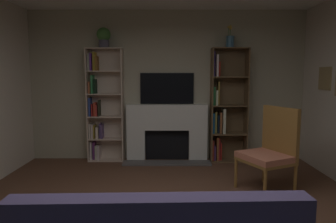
{
  "coord_description": "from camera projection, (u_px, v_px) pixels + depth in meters",
  "views": [
    {
      "loc": [
        0.02,
        -2.79,
        1.59
      ],
      "look_at": [
        0.0,
        1.22,
        1.12
      ],
      "focal_mm": 33.3,
      "sensor_mm": 36.0,
      "label": 1
    }
  ],
  "objects": [
    {
      "name": "wall_back_accent",
      "position": [
        168.0,
        86.0,
        5.85
      ],
      "size": [
        5.21,
        0.06,
        2.77
      ],
      "primitive_type": "cube",
      "color": "#AEA68E",
      "rests_on": "ground_plane"
    },
    {
      "name": "tv",
      "position": [
        168.0,
        88.0,
        5.79
      ],
      "size": [
        0.99,
        0.06,
        0.57
      ],
      "primitive_type": "cube",
      "color": "black",
      "rests_on": "fireplace"
    },
    {
      "name": "fireplace",
      "position": [
        168.0,
        131.0,
        5.8
      ],
      "size": [
        1.59,
        0.52,
        1.05
      ],
      "color": "white",
      "rests_on": "ground_plane"
    },
    {
      "name": "bookshelf_right",
      "position": [
        225.0,
        109.0,
        5.74
      ],
      "size": [
        0.66,
        0.33,
        2.08
      ],
      "color": "brown",
      "rests_on": "ground_plane"
    },
    {
      "name": "bookshelf_left",
      "position": [
        103.0,
        107.0,
        5.77
      ],
      "size": [
        0.66,
        0.26,
        2.08
      ],
      "color": "beige",
      "rests_on": "ground_plane"
    },
    {
      "name": "potted_plant",
      "position": [
        105.0,
        37.0,
        5.57
      ],
      "size": [
        0.25,
        0.25,
        0.36
      ],
      "color": "#494758",
      "rests_on": "bookshelf_left"
    },
    {
      "name": "armchair",
      "position": [
        272.0,
        149.0,
        4.26
      ],
      "size": [
        0.78,
        0.81,
        1.16
      ],
      "color": "brown",
      "rests_on": "ground_plane"
    },
    {
      "name": "vase_with_flowers",
      "position": [
        232.0,
        41.0,
        5.57
      ],
      "size": [
        0.14,
        0.14,
        0.4
      ],
      "color": "teal",
      "rests_on": "bookshelf_right"
    }
  ]
}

